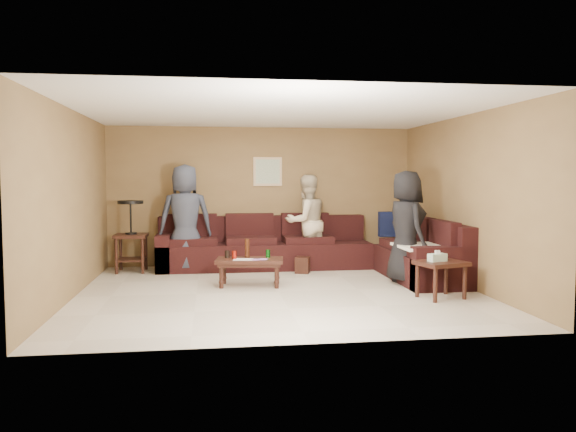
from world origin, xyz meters
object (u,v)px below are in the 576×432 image
object	(u,v)px
coffee_table	(249,262)
person_middle	(306,222)
sectional_sofa	(316,253)
side_table_right	(441,266)
waste_bin	(303,265)
end_table_left	(131,235)
person_right	(406,227)
person_left	(185,218)

from	to	relation	value
coffee_table	person_middle	size ratio (longest dim) A/B	0.63
sectional_sofa	side_table_right	xyz separation A→B (m)	(1.25, -2.24, 0.10)
sectional_sofa	waste_bin	xyz separation A→B (m)	(-0.23, -0.07, -0.19)
side_table_right	waste_bin	xyz separation A→B (m)	(-1.49, 2.17, -0.29)
end_table_left	person_middle	xyz separation A→B (m)	(2.99, -0.06, 0.19)
side_table_right	person_right	bearing A→B (deg)	95.50
end_table_left	side_table_right	xyz separation A→B (m)	(4.33, -2.69, -0.21)
end_table_left	waste_bin	world-z (taller)	end_table_left
side_table_right	coffee_table	bearing A→B (deg)	154.16
coffee_table	person_middle	bearing A→B (deg)	52.82
side_table_right	person_middle	xyz separation A→B (m)	(-1.34, 2.63, 0.40)
person_right	side_table_right	bearing A→B (deg)	175.57
waste_bin	person_middle	distance (m)	0.83
sectional_sofa	end_table_left	size ratio (longest dim) A/B	3.86
sectional_sofa	end_table_left	xyz separation A→B (m)	(-3.08, 0.45, 0.31)
side_table_right	person_left	distance (m)	4.32
sectional_sofa	person_middle	xyz separation A→B (m)	(-0.09, 0.39, 0.49)
side_table_right	person_left	bearing A→B (deg)	142.89
coffee_table	person_left	distance (m)	1.80
end_table_left	sectional_sofa	bearing A→B (deg)	-8.36
side_table_right	waste_bin	bearing A→B (deg)	124.39
sectional_sofa	waste_bin	world-z (taller)	sectional_sofa
coffee_table	end_table_left	size ratio (longest dim) A/B	0.85
end_table_left	person_right	size ratio (longest dim) A/B	0.71
sectional_sofa	person_right	size ratio (longest dim) A/B	2.74
end_table_left	person_middle	size ratio (longest dim) A/B	0.74
person_right	waste_bin	bearing A→B (deg)	41.12
waste_bin	person_right	bearing A→B (deg)	-38.95
coffee_table	person_right	bearing A→B (deg)	-3.19
person_middle	person_right	bearing A→B (deg)	107.67
coffee_table	end_table_left	bearing A→B (deg)	141.44
side_table_right	end_table_left	bearing A→B (deg)	148.16
end_table_left	person_left	world-z (taller)	person_left
sectional_sofa	person_left	distance (m)	2.27
waste_bin	person_middle	bearing A→B (deg)	72.74
person_right	end_table_left	bearing A→B (deg)	58.91
coffee_table	person_right	world-z (taller)	person_right
sectional_sofa	coffee_table	distance (m)	1.59
sectional_sofa	person_middle	size ratio (longest dim) A/B	2.83
sectional_sofa	coffee_table	bearing A→B (deg)	-138.43
end_table_left	side_table_right	world-z (taller)	end_table_left
sectional_sofa	person_right	distance (m)	1.73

